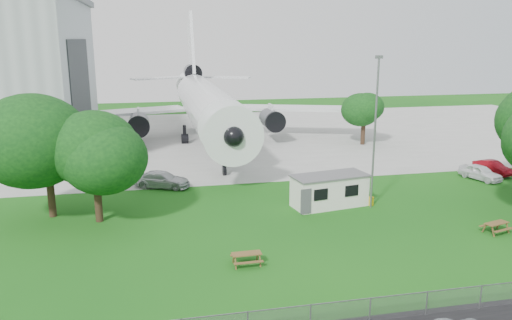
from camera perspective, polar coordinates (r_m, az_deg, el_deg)
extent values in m
plane|color=#216A18|center=(33.56, 4.44, -9.78)|extent=(160.00, 160.00, 0.00)
cube|color=#B7B7B2|center=(69.37, -4.34, 2.60)|extent=(120.00, 46.00, 0.03)
cube|color=#2D3033|center=(63.37, -19.30, 6.98)|extent=(0.16, 16.00, 12.96)
cylinder|color=white|center=(64.40, -5.72, 6.30)|extent=(5.40, 34.00, 5.40)
cone|color=white|center=(45.77, -3.11, 3.31)|extent=(5.40, 5.50, 5.40)
cone|color=white|center=(85.10, -7.30, 8.60)|extent=(4.86, 9.00, 4.86)
cube|color=white|center=(67.61, -16.63, 5.12)|extent=(21.36, 10.77, 0.36)
cube|color=white|center=(70.08, 4.28, 5.94)|extent=(21.36, 10.77, 0.36)
cube|color=white|center=(84.79, -7.42, 12.44)|extent=(0.46, 9.96, 12.17)
cylinder|color=#515459|center=(63.87, -13.24, 4.03)|extent=(2.50, 4.20, 2.50)
cylinder|color=#515459|center=(65.66, 1.79, 4.65)|extent=(2.50, 4.20, 2.50)
cylinder|color=#515459|center=(83.95, -7.28, 9.90)|extent=(2.60, 4.50, 2.60)
cylinder|color=black|center=(49.98, -3.66, -0.38)|extent=(0.36, 0.36, 2.40)
cylinder|color=black|center=(65.76, -8.16, 2.94)|extent=(0.44, 0.44, 2.40)
cylinder|color=black|center=(66.34, -3.33, 3.15)|extent=(0.44, 0.44, 2.40)
cube|color=silver|center=(41.17, 8.38, -3.53)|extent=(6.34, 3.49, 2.50)
cube|color=#59595B|center=(40.81, 8.45, -1.77)|extent=(6.57, 3.72, 0.12)
cylinder|color=gold|center=(42.19, 12.98, -4.60)|extent=(0.50, 0.50, 0.70)
cylinder|color=slate|center=(40.22, 13.41, 2.81)|extent=(0.16, 0.16, 12.00)
cylinder|color=#382619|center=(41.25, -22.38, -3.60)|extent=(0.56, 0.56, 3.62)
sphere|color=#1B5C18|center=(40.24, -22.95, 2.42)|extent=(8.23, 8.23, 8.23)
cylinder|color=#382619|center=(39.07, -17.58, -4.66)|extent=(0.56, 0.56, 2.93)
sphere|color=#1B5C18|center=(38.13, -17.96, 0.46)|extent=(6.74, 6.74, 6.74)
cylinder|color=#382619|center=(65.75, 12.12, 2.89)|extent=(0.56, 0.56, 2.68)
sphere|color=#1B5C18|center=(65.23, 12.26, 5.71)|extent=(5.35, 5.35, 5.35)
imported|color=white|center=(52.98, 24.26, -1.32)|extent=(2.93, 4.53, 1.43)
imported|color=maroon|center=(55.72, 25.41, -0.79)|extent=(2.19, 4.26, 1.34)
imported|color=#B5B9BD|center=(46.58, -10.67, -2.23)|extent=(5.52, 3.81, 1.48)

